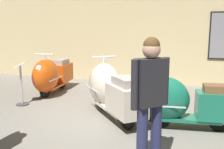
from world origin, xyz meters
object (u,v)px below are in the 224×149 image
at_px(scooter_1, 110,89).
at_px(scooter_2, 180,102).
at_px(info_stanchion, 22,87).
at_px(scooter_0, 51,75).
at_px(visitor_1, 150,94).

distance_m(scooter_1, scooter_2, 1.36).
relative_size(scooter_1, info_stanchion, 1.80).
height_order(scooter_0, visitor_1, visitor_1).
xyz_separation_m(visitor_1, info_stanchion, (-3.16, 1.72, -0.52)).
distance_m(visitor_1, info_stanchion, 3.63).
bearing_deg(scooter_1, scooter_2, -143.46).
bearing_deg(visitor_1, scooter_1, -16.41).
bearing_deg(scooter_2, info_stanchion, -13.00).
xyz_separation_m(scooter_0, scooter_2, (3.32, -1.36, -0.03)).
bearing_deg(scooter_1, visitor_1, 170.48).
bearing_deg(scooter_2, visitor_1, 71.45).
relative_size(scooter_0, visitor_1, 1.15).
xyz_separation_m(scooter_2, info_stanchion, (-3.43, 0.31, -0.07)).
bearing_deg(info_stanchion, scooter_0, 84.19).
height_order(scooter_2, info_stanchion, scooter_2).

